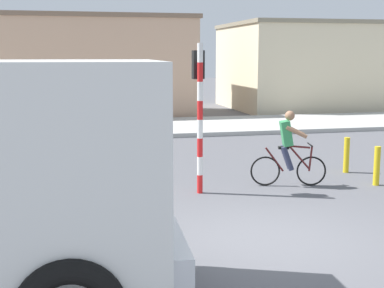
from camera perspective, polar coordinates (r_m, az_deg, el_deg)
name	(u,v)px	position (r m, az deg, el deg)	size (l,w,h in m)	color
ground_plane	(268,240)	(9.01, 7.96, -9.95)	(120.00, 120.00, 0.00)	#56565B
sidewalk_far	(148,127)	(21.84, -4.64, 1.75)	(80.00, 5.00, 0.16)	#ADADA8
cyclist	(288,148)	(12.49, 10.06, -0.46)	(1.70, 0.58, 1.72)	black
traffic_light_pole	(199,97)	(11.57, 0.76, 4.92)	(0.24, 0.43, 3.20)	red
pedestrian_near_kerb	(45,128)	(16.46, -15.17, 1.65)	(0.34, 0.22, 1.62)	#2D334C
bollard_near	(377,166)	(13.12, 18.79, -2.19)	(0.14, 0.14, 0.90)	gold
bollard_far	(346,155)	(14.30, 15.88, -1.12)	(0.14, 0.14, 0.90)	gold
building_mid_block	(73,66)	(27.04, -12.41, 7.94)	(11.49, 5.76, 4.77)	tan
building_corner_right	(301,66)	(30.99, 11.36, 8.02)	(7.88, 7.66, 4.65)	beige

